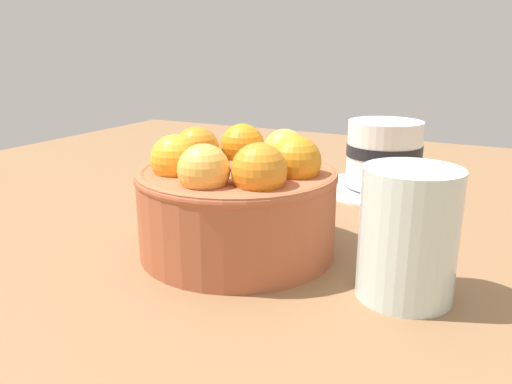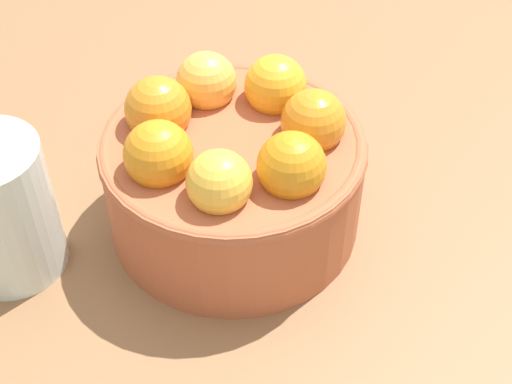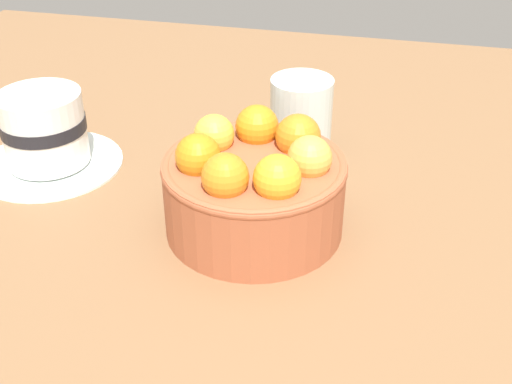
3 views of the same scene
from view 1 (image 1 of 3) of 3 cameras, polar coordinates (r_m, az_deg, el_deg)
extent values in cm
cube|color=brown|center=(44.65, -2.06, -8.95)|extent=(112.09, 119.88, 4.00)
cylinder|color=#AD5938|center=(42.57, -2.14, -2.15)|extent=(16.46, 16.46, 7.14)
torus|color=#AD5938|center=(41.67, -2.19, 1.99)|extent=(16.66, 16.66, 1.00)
sphere|color=gold|center=(41.08, -9.07, 3.64)|extent=(4.04, 4.04, 4.04)
sphere|color=#F7AF48|center=(37.36, -6.21, 2.48)|extent=(3.94, 3.94, 3.94)
sphere|color=orange|center=(36.85, 0.36, 2.39)|extent=(4.18, 4.18, 4.18)
sphere|color=orange|center=(40.03, 4.49, 3.46)|extent=(4.10, 4.10, 4.10)
sphere|color=yellow|center=(44.11, 3.23, 4.69)|extent=(3.76, 3.76, 3.76)
sphere|color=orange|center=(46.14, -1.54, 5.23)|extent=(4.03, 4.03, 4.03)
sphere|color=orange|center=(44.88, -6.70, 4.81)|extent=(4.02, 4.02, 4.02)
cylinder|color=white|center=(63.32, 13.96, 0.49)|extent=(15.59, 15.59, 0.60)
cylinder|color=white|center=(62.33, 14.23, 4.22)|extent=(8.76, 8.76, 7.82)
cylinder|color=black|center=(62.24, 14.26, 4.63)|extent=(8.92, 8.92, 1.41)
cylinder|color=silver|center=(36.08, 16.77, -4.55)|extent=(6.68, 6.68, 9.27)
camera|label=2|loc=(0.71, 22.27, 30.73)|focal=51.21mm
camera|label=3|loc=(0.76, -48.87, 25.92)|focal=46.83mm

